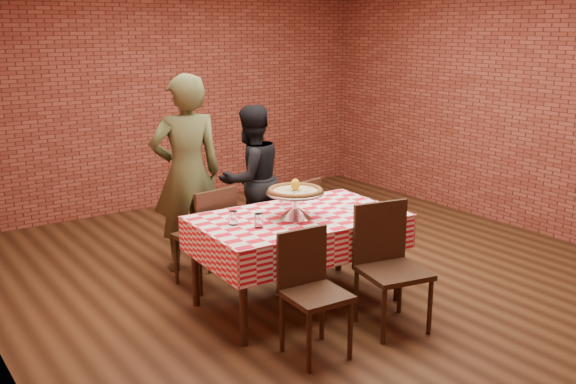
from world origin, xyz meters
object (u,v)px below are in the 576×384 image
(pizza_stand, at_px, (295,205))
(pizza, at_px, (295,191))
(table, at_px, (298,260))
(chair_near_left, at_px, (316,297))
(water_glass_left, at_px, (259,220))
(chair_far_right, at_px, (293,222))
(chair_near_right, at_px, (394,269))
(diner_black, at_px, (251,179))
(water_glass_right, at_px, (233,218))
(condiment_caddy, at_px, (286,197))
(diner_olive, at_px, (187,174))
(chair_far_left, at_px, (204,236))

(pizza_stand, relative_size, pizza, 1.08)
(table, bearing_deg, chair_near_left, -117.78)
(water_glass_left, distance_m, chair_far_right, 1.29)
(pizza, distance_m, chair_near_right, 0.97)
(diner_black, bearing_deg, water_glass_left, 54.87)
(water_glass_right, bearing_deg, table, -8.72)
(water_glass_left, distance_m, condiment_caddy, 0.65)
(water_glass_left, relative_size, water_glass_right, 1.00)
(pizza_stand, distance_m, diner_black, 1.44)
(diner_olive, bearing_deg, pizza, 115.00)
(chair_far_left, height_order, chair_far_right, chair_far_left)
(table, xyz_separation_m, chair_far_left, (-0.44, 0.79, 0.08))
(water_glass_right, relative_size, diner_olive, 0.06)
(table, relative_size, diner_black, 1.09)
(chair_near_left, relative_size, chair_near_right, 0.93)
(condiment_caddy, height_order, chair_far_left, same)
(water_glass_right, bearing_deg, chair_near_right, -44.64)
(water_glass_right, bearing_deg, pizza, -13.03)
(water_glass_left, bearing_deg, condiment_caddy, 36.76)
(chair_near_right, xyz_separation_m, diner_black, (0.06, 2.12, 0.27))
(pizza, xyz_separation_m, diner_olive, (-0.32, 1.27, -0.06))
(pizza_stand, xyz_separation_m, chair_far_left, (-0.39, 0.82, -0.41))
(water_glass_left, bearing_deg, pizza_stand, 7.61)
(chair_near_left, bearing_deg, water_glass_left, 94.18)
(water_glass_right, relative_size, chair_far_right, 0.13)
(table, height_order, condiment_caddy, condiment_caddy)
(pizza, distance_m, diner_black, 1.45)
(water_glass_right, distance_m, diner_black, 1.57)
(pizza_stand, distance_m, chair_near_left, 0.94)
(pizza, distance_m, condiment_caddy, 0.40)
(diner_black, bearing_deg, pizza, 66.97)
(diner_olive, bearing_deg, chair_far_right, 160.83)
(pizza, relative_size, diner_black, 0.29)
(water_glass_left, height_order, chair_far_left, chair_far_left)
(table, relative_size, condiment_caddy, 11.18)
(chair_far_left, bearing_deg, chair_near_left, 82.97)
(chair_near_right, bearing_deg, water_glass_right, 146.79)
(pizza_stand, relative_size, chair_far_left, 0.52)
(pizza_stand, xyz_separation_m, chair_near_left, (-0.36, -0.75, -0.42))
(table, bearing_deg, diner_black, 73.93)
(table, distance_m, diner_olive, 1.40)
(water_glass_right, bearing_deg, diner_olive, 80.88)
(condiment_caddy, xyz_separation_m, diner_black, (0.29, 1.03, -0.09))
(water_glass_left, distance_m, chair_near_left, 0.80)
(water_glass_left, xyz_separation_m, diner_olive, (0.06, 1.32, 0.10))
(chair_near_left, distance_m, diner_olive, 2.08)
(table, bearing_deg, diner_olive, 106.43)
(pizza_stand, bearing_deg, chair_far_left, 115.38)
(table, xyz_separation_m, chair_far_right, (0.49, 0.74, 0.05))
(water_glass_right, height_order, chair_far_right, water_glass_right)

